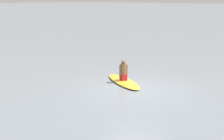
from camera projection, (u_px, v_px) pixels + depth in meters
The scene contains 3 objects.
ground_plane at pixel (135, 90), 12.30m from camera, with size 400.00×400.00×0.00m, color gray.
surfboard at pixel (123, 81), 13.34m from camera, with size 2.81×0.79×0.11m, color gold.
person_paddler at pixel (123, 71), 13.24m from camera, with size 0.37×0.38×0.90m.
Camera 1 is at (-9.93, -6.42, 3.61)m, focal length 48.97 mm.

